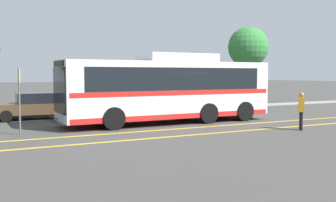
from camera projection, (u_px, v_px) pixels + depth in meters
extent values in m
plane|color=#423F3D|center=(176.00, 122.00, 19.68)|extent=(220.00, 220.00, 0.00)
cube|color=gold|center=(190.00, 128.00, 17.60)|extent=(30.61, 0.20, 0.01)
cube|color=gold|center=(213.00, 133.00, 16.00)|extent=(30.61, 0.20, 0.01)
cube|color=#99999E|center=(125.00, 111.00, 24.84)|extent=(38.61, 0.36, 0.15)
cube|color=silver|center=(168.00, 89.00, 19.44)|extent=(10.62, 2.62, 2.70)
cube|color=black|center=(168.00, 79.00, 19.40)|extent=(9.14, 2.65, 1.06)
cube|color=red|center=(168.00, 92.00, 19.45)|extent=(10.41, 2.66, 0.20)
cube|color=red|center=(168.00, 114.00, 19.52)|extent=(10.41, 2.65, 0.24)
cube|color=black|center=(59.00, 90.00, 16.96)|extent=(0.06, 2.24, 2.00)
cube|color=black|center=(59.00, 63.00, 16.88)|extent=(0.05, 1.78, 0.24)
cube|color=silver|center=(177.00, 58.00, 19.58)|extent=(3.73, 2.06, 0.41)
cube|color=black|center=(53.00, 117.00, 16.91)|extent=(0.05, 1.91, 0.04)
cube|color=black|center=(53.00, 122.00, 16.92)|extent=(0.05, 1.91, 0.04)
cylinder|color=black|center=(114.00, 119.00, 16.91)|extent=(1.00, 0.29, 1.00)
cylinder|color=black|center=(97.00, 114.00, 19.06)|extent=(1.00, 0.29, 1.00)
cylinder|color=black|center=(208.00, 113.00, 19.18)|extent=(1.00, 0.29, 1.00)
cylinder|color=black|center=(183.00, 109.00, 21.33)|extent=(1.00, 0.29, 1.00)
cylinder|color=black|center=(245.00, 111.00, 20.21)|extent=(1.00, 0.29, 1.00)
cylinder|color=black|center=(217.00, 108.00, 22.37)|extent=(1.00, 0.29, 1.00)
cube|color=#4C3823|center=(33.00, 108.00, 21.05)|extent=(4.52, 2.03, 0.56)
cube|color=black|center=(35.00, 98.00, 21.06)|extent=(1.93, 1.71, 0.55)
cylinder|color=black|center=(6.00, 116.00, 19.68)|extent=(0.61, 0.22, 0.60)
cylinder|color=black|center=(4.00, 113.00, 21.28)|extent=(0.61, 0.22, 0.60)
cylinder|color=black|center=(62.00, 114.00, 20.85)|extent=(0.61, 0.22, 0.60)
cylinder|color=black|center=(57.00, 111.00, 22.45)|extent=(0.61, 0.22, 0.60)
cube|color=black|center=(123.00, 103.00, 23.58)|extent=(4.13, 2.16, 0.74)
cube|color=black|center=(125.00, 94.00, 23.59)|extent=(1.79, 1.80, 0.43)
cylinder|color=black|center=(110.00, 112.00, 22.18)|extent=(0.61, 0.23, 0.60)
cylinder|color=black|center=(98.00, 109.00, 23.77)|extent=(0.61, 0.23, 0.60)
cylinder|color=black|center=(149.00, 110.00, 23.45)|extent=(0.61, 0.23, 0.60)
cylinder|color=black|center=(135.00, 107.00, 25.03)|extent=(0.61, 0.23, 0.60)
cylinder|color=black|center=(301.00, 121.00, 16.83)|extent=(0.14, 0.14, 0.79)
cylinder|color=black|center=(301.00, 121.00, 17.00)|extent=(0.14, 0.14, 0.79)
cube|color=orange|center=(301.00, 105.00, 16.87)|extent=(0.45, 0.46, 0.63)
sphere|color=#9E704C|center=(302.00, 95.00, 16.84)|extent=(0.21, 0.21, 0.21)
cylinder|color=#59595E|center=(19.00, 101.00, 15.55)|extent=(0.07, 0.07, 2.66)
cube|color=yellow|center=(19.00, 76.00, 15.48)|extent=(0.03, 0.40, 0.56)
cylinder|color=#513823|center=(248.00, 83.00, 32.42)|extent=(0.28, 0.28, 3.40)
sphere|color=#337A38|center=(248.00, 47.00, 32.22)|extent=(3.32, 3.32, 3.32)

